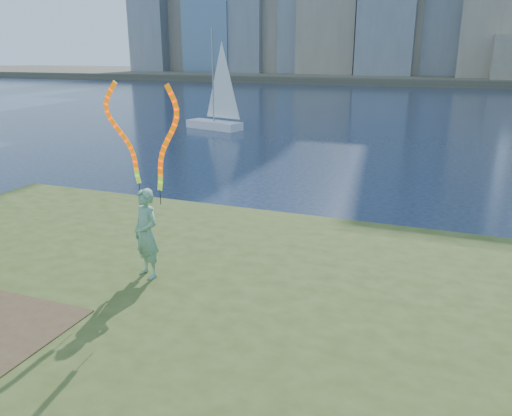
% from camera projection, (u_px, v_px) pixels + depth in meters
% --- Properties ---
extents(ground, '(320.00, 320.00, 0.00)m').
position_uv_depth(ground, '(174.00, 313.00, 10.46)').
color(ground, '#18253D').
rests_on(ground, ground).
extents(grassy_knoll, '(20.00, 18.00, 0.80)m').
position_uv_depth(grassy_knoll, '(103.00, 359.00, 8.32)').
color(grassy_knoll, '#394819').
rests_on(grassy_knoll, ground).
extents(far_shore, '(320.00, 40.00, 1.20)m').
position_uv_depth(far_shore, '(426.00, 77.00, 94.89)').
color(far_shore, '#484335').
rests_on(far_shore, ground).
extents(woman_with_ribbons, '(1.96, 0.90, 4.21)m').
position_uv_depth(woman_with_ribbons, '(146.00, 211.00, 9.94)').
color(woman_with_ribbons, '#15672A').
rests_on(woman_with_ribbons, grassy_knoll).
extents(sailboat, '(4.53, 2.54, 6.85)m').
position_uv_depth(sailboat, '(216.00, 112.00, 34.97)').
color(sailboat, white).
rests_on(sailboat, ground).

